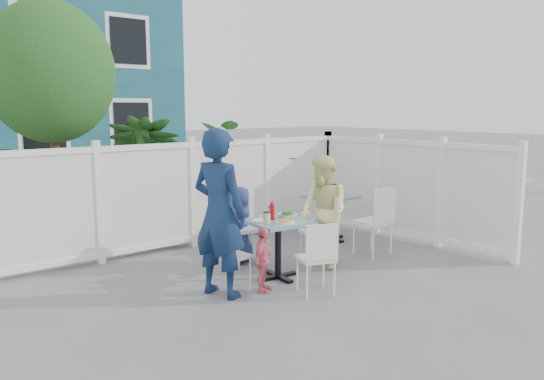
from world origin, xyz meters
TOP-DOWN VIEW (x-y plane):
  - ground at (0.00, 0.00)m, footprint 80.00×80.00m
  - near_sidewalk at (0.00, 3.80)m, footprint 24.00×2.60m
  - street at (0.00, 7.50)m, footprint 24.00×5.00m
  - far_sidewalk at (0.00, 10.60)m, footprint 24.00×1.60m
  - fence_back at (0.10, 2.40)m, footprint 5.86×0.08m
  - fence_right at (3.00, 0.60)m, footprint 0.08×3.66m
  - tree at (-1.60, 3.30)m, footprint 1.80×1.62m
  - potted_shrub_a at (-0.27, 3.10)m, footprint 1.51×1.51m
  - potted_shrub_b at (1.70, 3.00)m, footprint 1.84×1.65m
  - main_table at (0.11, 0.38)m, footprint 0.76×0.76m
  - spare_table at (2.01, 1.34)m, footprint 0.70×0.70m
  - chair_left at (-0.67, 0.38)m, footprint 0.41×0.42m
  - chair_right at (0.92, 0.40)m, footprint 0.55×0.56m
  - chair_back at (0.18, 1.22)m, footprint 0.53×0.52m
  - chair_near at (0.07, -0.37)m, footprint 0.49×0.48m
  - chair_spare at (1.86, 0.26)m, footprint 0.45×0.44m
  - man at (-0.78, 0.34)m, footprint 0.64×0.79m
  - woman at (0.90, 0.39)m, footprint 0.68×0.81m
  - boy at (0.15, 1.24)m, footprint 0.61×0.52m
  - toddler at (-0.34, 0.11)m, footprint 0.47×0.40m
  - plate_main at (0.10, 0.24)m, footprint 0.24×0.24m
  - plate_side at (-0.07, 0.51)m, footprint 0.21×0.21m
  - salad_bowl at (0.30, 0.42)m, footprint 0.23×0.23m
  - coffee_cup_a at (-0.10, 0.35)m, footprint 0.09×0.09m
  - coffee_cup_b at (0.19, 0.61)m, footprint 0.08×0.08m
  - ketchup_bottle at (0.09, 0.47)m, footprint 0.06×0.06m
  - salt_shaker at (0.01, 0.60)m, footprint 0.03×0.03m
  - pepper_shaker at (0.03, 0.63)m, footprint 0.03×0.03m

SIDE VIEW (x-z plane):
  - ground at x=0.00m, z-range 0.00..0.00m
  - street at x=0.00m, z-range 0.00..0.01m
  - near_sidewalk at x=0.00m, z-range 0.00..0.01m
  - far_sidewalk at x=0.00m, z-range 0.00..0.01m
  - toddler at x=-0.34m, z-range 0.00..0.76m
  - chair_near at x=0.07m, z-range 0.07..0.91m
  - chair_left at x=-0.67m, z-range 0.07..0.92m
  - boy at x=0.15m, z-range 0.00..1.06m
  - chair_right at x=0.92m, z-range 0.08..1.03m
  - spare_table at x=2.01m, z-range 0.20..0.92m
  - main_table at x=0.11m, z-range 0.20..0.94m
  - chair_spare at x=1.86m, z-range 0.08..1.07m
  - chair_back at x=0.18m, z-range 0.08..1.10m
  - plate_side at x=-0.07m, z-range 0.73..0.75m
  - plate_main at x=0.10m, z-range 0.73..0.75m
  - woman at x=0.90m, z-range 0.00..1.49m
  - salad_bowl at x=0.30m, z-range 0.73..0.79m
  - salt_shaker at x=0.01m, z-range 0.73..0.80m
  - pepper_shaker at x=0.03m, z-range 0.73..0.80m
  - fence_right at x=3.00m, z-range -0.02..1.58m
  - fence_back at x=0.10m, z-range -0.02..1.58m
  - coffee_cup_b at x=0.19m, z-range 0.73..0.85m
  - coffee_cup_a at x=-0.10m, z-range 0.73..0.86m
  - ketchup_bottle at x=0.09m, z-range 0.73..0.93m
  - potted_shrub_b at x=1.70m, z-range 0.00..1.87m
  - man at x=-0.78m, z-range 0.00..1.90m
  - potted_shrub_a at x=-0.27m, z-range 0.00..2.00m
  - tree at x=-1.60m, z-range 0.80..4.39m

